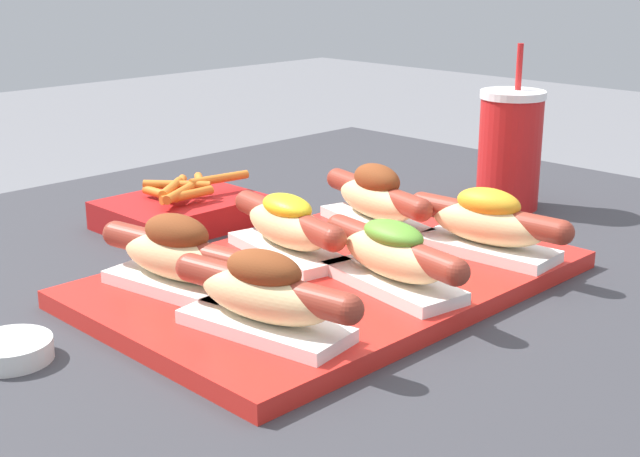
% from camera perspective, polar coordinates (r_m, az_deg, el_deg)
% --- Properties ---
extents(serving_tray, '(0.49, 0.32, 0.02)m').
position_cam_1_polar(serving_tray, '(0.91, 0.89, -3.20)').
color(serving_tray, red).
rests_on(serving_tray, patio_table).
extents(hot_dog_0, '(0.08, 0.19, 0.07)m').
position_cam_1_polar(hot_dog_0, '(0.75, -3.59, -4.25)').
color(hot_dog_0, white).
rests_on(hot_dog_0, serving_tray).
extents(hot_dog_1, '(0.08, 0.19, 0.07)m').
position_cam_1_polar(hot_dog_1, '(0.85, 4.68, -1.74)').
color(hot_dog_1, white).
rests_on(hot_dog_1, serving_tray).
extents(hot_dog_2, '(0.07, 0.20, 0.07)m').
position_cam_1_polar(hot_dog_2, '(0.96, 10.66, 0.33)').
color(hot_dog_2, white).
rests_on(hot_dog_2, serving_tray).
extents(hot_dog_3, '(0.08, 0.19, 0.08)m').
position_cam_1_polar(hot_dog_3, '(0.85, -9.11, -1.73)').
color(hot_dog_3, white).
rests_on(hot_dog_3, serving_tray).
extents(hot_dog_4, '(0.09, 0.19, 0.07)m').
position_cam_1_polar(hot_dog_4, '(0.94, -2.11, 0.15)').
color(hot_dog_4, white).
rests_on(hot_dog_4, serving_tray).
extents(hot_dog_5, '(0.09, 0.19, 0.08)m').
position_cam_1_polar(hot_dog_5, '(1.05, 3.63, 1.93)').
color(hot_dog_5, white).
rests_on(hot_dog_5, serving_tray).
extents(sauce_bowl, '(0.07, 0.07, 0.02)m').
position_cam_1_polar(sauce_bowl, '(0.79, -19.19, -7.30)').
color(sauce_bowl, silver).
rests_on(sauce_bowl, patio_table).
extents(drink_cup, '(0.09, 0.09, 0.22)m').
position_cam_1_polar(drink_cup, '(1.21, 11.92, 5.00)').
color(drink_cup, red).
rests_on(drink_cup, patio_table).
extents(fries_basket, '(0.19, 0.14, 0.06)m').
position_cam_1_polar(fries_basket, '(1.13, -8.87, 1.14)').
color(fries_basket, '#B21919').
rests_on(fries_basket, patio_table).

